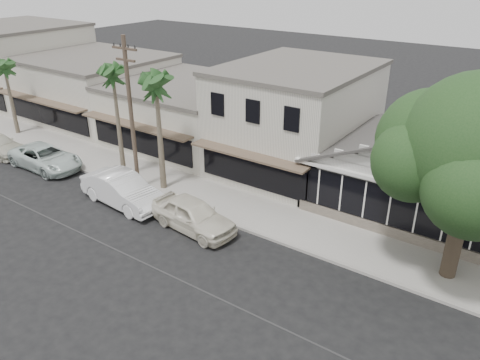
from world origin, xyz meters
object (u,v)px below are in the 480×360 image
Objects in this scene: utility_pole at (131,113)px; shade_tree at (475,149)px; car_2 at (46,157)px; car_0 at (193,215)px; car_1 at (123,190)px.

shade_tree is at bearing 6.27° from utility_pole.
shade_tree reaches higher than car_2.
car_0 is (5.67, -1.61, -3.96)m from utility_pole.
car_1 is 1.00× the size of car_2.
car_0 is 13.00m from car_2.
car_1 is at bearing -69.31° from utility_pole.
utility_pole reaches higher than car_2.
car_0 reaches higher than car_2.
car_0 is at bearing -163.14° from shade_tree.
car_2 is at bearing -170.52° from utility_pole.
car_0 is at bearing -83.71° from car_1.
utility_pole reaches higher than car_0.
shade_tree is (17.23, 1.89, 1.12)m from utility_pole.
car_0 is 0.89× the size of car_1.
utility_pole is 1.65× the size of car_1.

